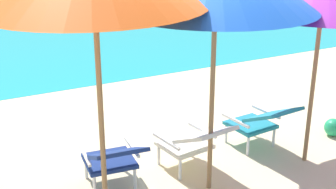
{
  "coord_description": "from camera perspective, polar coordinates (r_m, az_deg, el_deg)",
  "views": [
    {
      "loc": [
        -2.43,
        -4.2,
        2.66
      ],
      "look_at": [
        0.0,
        0.4,
        0.75
      ],
      "focal_mm": 48.86,
      "sensor_mm": 36.0,
      "label": 1
    }
  ],
  "objects": [
    {
      "name": "lounge_chair_center",
      "position": [
        5.17,
        3.26,
        -5.76
      ],
      "size": [
        0.65,
        0.94,
        0.68
      ],
      "color": "silver",
      "rests_on": "ground_plane"
    },
    {
      "name": "lounge_chair_right",
      "position": [
        5.8,
        11.48,
        -3.18
      ],
      "size": [
        0.61,
        0.92,
        0.68
      ],
      "color": "teal",
      "rests_on": "ground_plane"
    },
    {
      "name": "ocean_band",
      "position": [
        16.83,
        -19.49,
        9.95
      ],
      "size": [
        40.0,
        18.0,
        0.01
      ],
      "primitive_type": "cube",
      "color": "teal",
      "rests_on": "ground_plane"
    },
    {
      "name": "beach_ball",
      "position": [
        6.57,
        19.91,
        -3.87
      ],
      "size": [
        0.24,
        0.24,
        0.24
      ],
      "primitive_type": "sphere",
      "color": "#1E9E60",
      "rests_on": "ground_plane"
    },
    {
      "name": "lounge_chair_left",
      "position": [
        4.84,
        -6.86,
        -7.84
      ],
      "size": [
        0.63,
        0.93,
        0.68
      ],
      "color": "navy",
      "rests_on": "ground_plane"
    },
    {
      "name": "ground_plane",
      "position": [
        8.96,
        -10.82,
        2.51
      ],
      "size": [
        40.0,
        40.0,
        0.0
      ],
      "primitive_type": "plane",
      "color": "beige"
    }
  ]
}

